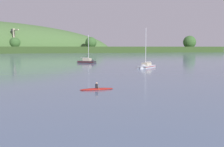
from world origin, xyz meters
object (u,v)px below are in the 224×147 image
Objects in this scene: sailboat_near_mooring at (89,62)px; canoe_with_paddler at (97,89)px; dockside_crane at (14,41)px; sailboat_midwater_white at (146,67)px.

canoe_with_paddler is (-16.11, -53.55, -0.20)m from sailboat_near_mooring.
dockside_crane reaches higher than sailboat_near_mooring.
sailboat_midwater_white is (18.90, -190.18, -9.79)m from dockside_crane.
sailboat_midwater_white reaches higher than canoe_with_paddler.
sailboat_midwater_white is (6.22, -25.59, -0.14)m from sailboat_near_mooring.
sailboat_near_mooring is (12.68, -164.59, -9.65)m from dockside_crane.
sailboat_midwater_white is at bearing -28.82° from sailboat_near_mooring.
sailboat_near_mooring is 26.33m from sailboat_midwater_white.
dockside_crane is at bearing 141.93° from sailboat_near_mooring.
sailboat_near_mooring is at bearing -114.77° from sailboat_midwater_white.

